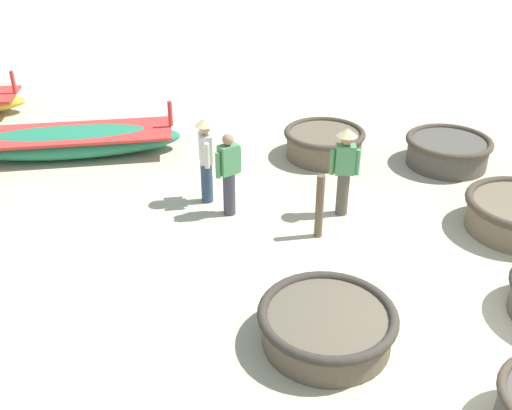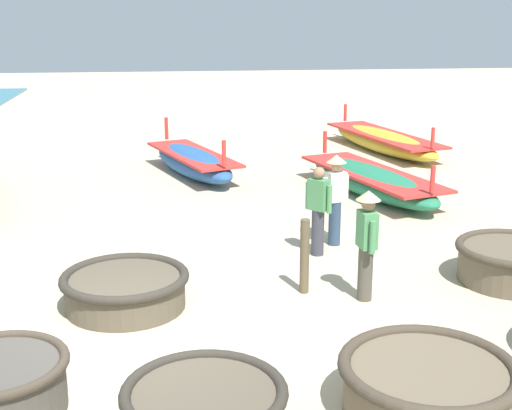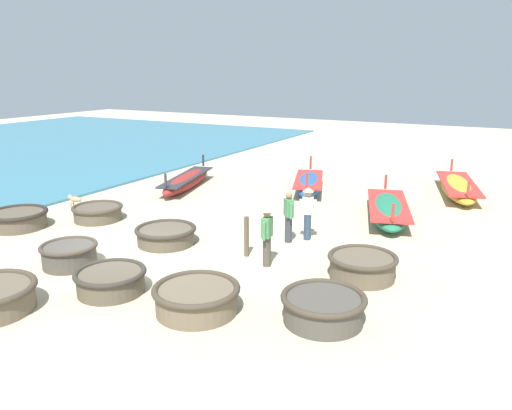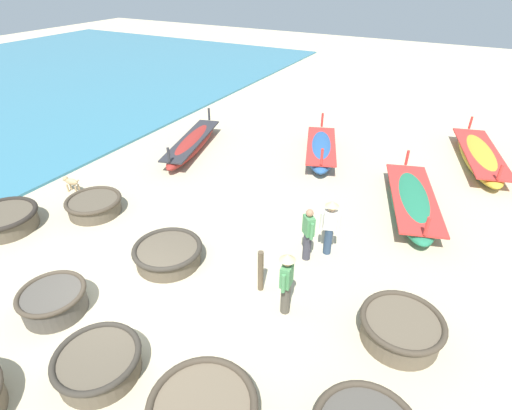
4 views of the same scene
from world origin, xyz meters
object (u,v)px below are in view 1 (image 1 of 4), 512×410
Objects in this scene: coracle_center at (324,142)px; fisherman_with_hat at (345,166)px; coracle_far_right at (448,150)px; long_boat_blue_hull at (70,141)px; coracle_front_left at (327,325)px; fisherman_standing_left at (206,155)px; fisherman_crouching at (229,173)px; mooring_post_mid_beach at (320,206)px.

coracle_center is 1.06× the size of fisherman_with_hat.
long_boat_blue_hull is at bearing 94.79° from coracle_far_right.
coracle_center is 5.56m from long_boat_blue_hull.
coracle_far_right is at bearing -21.21° from coracle_front_left.
fisherman_standing_left is (-1.64, -3.43, 0.63)m from long_boat_blue_hull.
fisherman_crouching is at bearing 123.08° from coracle_far_right.
coracle_far_right is 3.32m from fisherman_with_hat.
fisherman_crouching is at bearing 98.38° from fisherman_with_hat.
fisherman_crouching is (-2.05, -3.93, 0.51)m from long_boat_blue_hull.
coracle_center is 3.24m from fisherman_crouching.
coracle_front_left is 0.37× the size of long_boat_blue_hull.
fisherman_standing_left is 1.06× the size of fisherman_crouching.
coracle_front_left is at bearing -174.61° from mooring_post_mid_beach.
fisherman_with_hat is 2.05m from fisherman_crouching.
fisherman_standing_left reaches higher than mooring_post_mid_beach.
fisherman_crouching is (-2.73, 4.20, 0.50)m from coracle_far_right.
mooring_post_mid_beach is (-0.84, 0.38, -0.38)m from fisherman_with_hat.
mooring_post_mid_beach is at bearing 155.70° from fisherman_with_hat.
coracle_front_left is 1.60× the size of mooring_post_mid_beach.
mooring_post_mid_beach is at bearing 142.07° from coracle_far_right.
fisherman_standing_left is (3.61, 2.40, 0.67)m from coracle_front_left.
long_boat_blue_hull is at bearing 62.43° from fisherman_crouching.
long_boat_blue_hull reaches higher than coracle_far_right.
coracle_front_left is 1.11× the size of fisherman_standing_left.
fisherman_with_hat is (-2.48, -0.44, 0.62)m from coracle_center.
coracle_center is at bearing -82.48° from long_boat_blue_hull.
long_boat_blue_hull is at bearing 97.52° from coracle_center.
coracle_front_left is 3.56m from fisherman_with_hat.
mooring_post_mid_beach is at bearing -178.92° from coracle_center.
fisherman_with_hat is 1.44× the size of mooring_post_mid_beach.
coracle_far_right is at bearing -91.03° from coracle_center.
long_boat_blue_hull reaches higher than coracle_front_left.
fisherman_standing_left reaches higher than fisherman_crouching.
long_boat_blue_hull is 2.98× the size of fisherman_standing_left.
mooring_post_mid_beach reaches higher than coracle_center.
coracle_front_left is 4.38m from fisherman_standing_left.
mooring_post_mid_beach is (-2.59, -5.58, 0.25)m from long_boat_blue_hull.
mooring_post_mid_beach is at bearing -113.85° from fisherman_standing_left.
long_boat_blue_hull is 6.24m from fisherman_with_hat.
coracle_center is 1.53× the size of mooring_post_mid_beach.
fisherman_standing_left reaches higher than coracle_front_left.
mooring_post_mid_beach is at bearing 5.39° from coracle_front_left.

